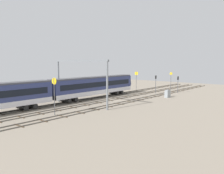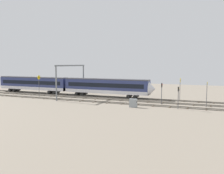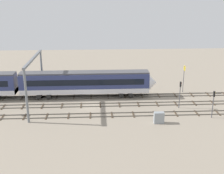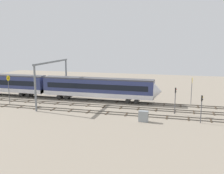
{
  "view_description": "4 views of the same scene",
  "coord_description": "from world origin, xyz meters",
  "px_view_note": "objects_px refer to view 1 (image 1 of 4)",
  "views": [
    {
      "loc": [
        -39.98,
        -33.17,
        8.33
      ],
      "look_at": [
        2.37,
        2.3,
        2.44
      ],
      "focal_mm": 38.06,
      "sensor_mm": 36.0,
      "label": 1
    },
    {
      "loc": [
        25.08,
        -54.72,
        9.02
      ],
      "look_at": [
        2.23,
        0.76,
        3.15
      ],
      "focal_mm": 38.32,
      "sensor_mm": 36.0,
      "label": 2
    },
    {
      "loc": [
        1.17,
        -48.49,
        19.3
      ],
      "look_at": [
        3.88,
        1.98,
        2.71
      ],
      "focal_mm": 47.17,
      "sensor_mm": 36.0,
      "label": 3
    },
    {
      "loc": [
        16.09,
        -48.96,
        13.0
      ],
      "look_at": [
        2.68,
        2.24,
        3.56
      ],
      "focal_mm": 42.78,
      "sensor_mm": 36.0,
      "label": 4
    }
  ],
  "objects_px": {
    "speed_sign_mid_trackside": "(136,78)",
    "speed_sign_far_trackside": "(171,79)",
    "speed_sign_near_foreground": "(54,90)",
    "overhead_gantry": "(80,73)",
    "signal_light_trackside_departure": "(156,82)",
    "relay_cabinet": "(168,94)",
    "signal_light_trackside_approach": "(178,82)",
    "train": "(52,92)"
  },
  "relations": [
    {
      "from": "overhead_gantry",
      "to": "relay_cabinet",
      "type": "bearing_deg",
      "value": -22.0
    },
    {
      "from": "signal_light_trackside_departure",
      "to": "overhead_gantry",
      "type": "bearing_deg",
      "value": 174.9
    },
    {
      "from": "speed_sign_near_foreground",
      "to": "speed_sign_far_trackside",
      "type": "bearing_deg",
      "value": 1.41
    },
    {
      "from": "speed_sign_far_trackside",
      "to": "signal_light_trackside_departure",
      "type": "bearing_deg",
      "value": -178.57
    },
    {
      "from": "train",
      "to": "signal_light_trackside_approach",
      "type": "xyz_separation_m",
      "value": [
        32.28,
        -10.79,
        0.27
      ]
    },
    {
      "from": "train",
      "to": "speed_sign_far_trackside",
      "type": "distance_m",
      "value": 37.99
    },
    {
      "from": "speed_sign_near_foreground",
      "to": "speed_sign_mid_trackside",
      "type": "relative_size",
      "value": 1.07
    },
    {
      "from": "signal_light_trackside_approach",
      "to": "train",
      "type": "bearing_deg",
      "value": 161.52
    },
    {
      "from": "speed_sign_far_trackside",
      "to": "signal_light_trackside_departure",
      "type": "xyz_separation_m",
      "value": [
        -9.3,
        -0.23,
        -0.22
      ]
    },
    {
      "from": "train",
      "to": "speed_sign_mid_trackside",
      "type": "relative_size",
      "value": 9.21
    },
    {
      "from": "relay_cabinet",
      "to": "speed_sign_near_foreground",
      "type": "bearing_deg",
      "value": 169.85
    },
    {
      "from": "speed_sign_mid_trackside",
      "to": "overhead_gantry",
      "type": "bearing_deg",
      "value": -167.78
    },
    {
      "from": "overhead_gantry",
      "to": "signal_light_trackside_departure",
      "type": "relative_size",
      "value": 2.97
    },
    {
      "from": "speed_sign_mid_trackside",
      "to": "signal_light_trackside_departure",
      "type": "distance_m",
      "value": 8.75
    },
    {
      "from": "overhead_gantry",
      "to": "signal_light_trackside_approach",
      "type": "distance_m",
      "value": 29.73
    },
    {
      "from": "speed_sign_far_trackside",
      "to": "speed_sign_near_foreground",
      "type": "bearing_deg",
      "value": -178.59
    },
    {
      "from": "signal_light_trackside_approach",
      "to": "speed_sign_far_trackside",
      "type": "bearing_deg",
      "value": 41.42
    },
    {
      "from": "speed_sign_far_trackside",
      "to": "signal_light_trackside_approach",
      "type": "relative_size",
      "value": 1.18
    },
    {
      "from": "speed_sign_near_foreground",
      "to": "signal_light_trackside_departure",
      "type": "relative_size",
      "value": 1.24
    },
    {
      "from": "train",
      "to": "signal_light_trackside_departure",
      "type": "xyz_separation_m",
      "value": [
        28.17,
        -6.44,
        0.43
      ]
    },
    {
      "from": "train",
      "to": "signal_light_trackside_departure",
      "type": "height_order",
      "value": "train"
    },
    {
      "from": "speed_sign_near_foreground",
      "to": "speed_sign_far_trackside",
      "type": "xyz_separation_m",
      "value": [
        42.26,
        1.04,
        -0.59
      ]
    },
    {
      "from": "speed_sign_mid_trackside",
      "to": "signal_light_trackside_departure",
      "type": "relative_size",
      "value": 1.16
    },
    {
      "from": "overhead_gantry",
      "to": "signal_light_trackside_departure",
      "type": "bearing_deg",
      "value": -5.1
    },
    {
      "from": "signal_light_trackside_approach",
      "to": "relay_cabinet",
      "type": "height_order",
      "value": "signal_light_trackside_approach"
    },
    {
      "from": "train",
      "to": "relay_cabinet",
      "type": "height_order",
      "value": "train"
    },
    {
      "from": "signal_light_trackside_departure",
      "to": "speed_sign_near_foreground",
      "type": "bearing_deg",
      "value": -178.6
    },
    {
      "from": "speed_sign_near_foreground",
      "to": "overhead_gantry",
      "type": "bearing_deg",
      "value": 20.02
    },
    {
      "from": "speed_sign_far_trackside",
      "to": "signal_light_trackside_departure",
      "type": "distance_m",
      "value": 9.31
    },
    {
      "from": "speed_sign_far_trackside",
      "to": "signal_light_trackside_departure",
      "type": "relative_size",
      "value": 1.12
    },
    {
      "from": "speed_sign_far_trackside",
      "to": "relay_cabinet",
      "type": "relative_size",
      "value": 2.99
    },
    {
      "from": "overhead_gantry",
      "to": "relay_cabinet",
      "type": "xyz_separation_m",
      "value": [
        19.95,
        -8.06,
        -5.36
      ]
    },
    {
      "from": "speed_sign_mid_trackside",
      "to": "speed_sign_far_trackside",
      "type": "bearing_deg",
      "value": -51.67
    },
    {
      "from": "speed_sign_far_trackside",
      "to": "overhead_gantry",
      "type": "bearing_deg",
      "value": 176.68
    },
    {
      "from": "signal_light_trackside_approach",
      "to": "relay_cabinet",
      "type": "relative_size",
      "value": 2.53
    },
    {
      "from": "overhead_gantry",
      "to": "relay_cabinet",
      "type": "distance_m",
      "value": 22.18
    },
    {
      "from": "speed_sign_mid_trackside",
      "to": "relay_cabinet",
      "type": "height_order",
      "value": "speed_sign_mid_trackside"
    },
    {
      "from": "speed_sign_near_foreground",
      "to": "speed_sign_mid_trackside",
      "type": "height_order",
      "value": "speed_sign_near_foreground"
    },
    {
      "from": "speed_sign_mid_trackside",
      "to": "relay_cabinet",
      "type": "xyz_separation_m",
      "value": [
        -7.74,
        -14.06,
        -2.8
      ]
    },
    {
      "from": "speed_sign_far_trackside",
      "to": "relay_cabinet",
      "type": "height_order",
      "value": "speed_sign_far_trackside"
    },
    {
      "from": "train",
      "to": "relay_cabinet",
      "type": "xyz_separation_m",
      "value": [
        23.43,
        -12.3,
        -1.78
      ]
    },
    {
      "from": "speed_sign_far_trackside",
      "to": "signal_light_trackside_departure",
      "type": "height_order",
      "value": "speed_sign_far_trackside"
    }
  ]
}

